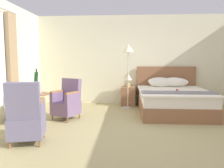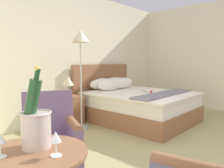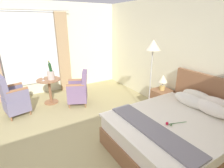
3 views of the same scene
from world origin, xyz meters
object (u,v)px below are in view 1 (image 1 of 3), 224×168
Objects in this scene: armchair_facing_bed at (26,117)px; bed at (172,99)px; side_table_round at (34,107)px; champagne_bucket at (37,86)px; wine_glass_near_edge at (33,90)px; armchair_by_window at (67,101)px; bedside_lamp at (128,78)px; floor_lamp_brass at (128,55)px; nightstand at (128,96)px; wine_glass_near_bucket at (27,88)px.

bed is at bearing 40.39° from armchair_facing_bed.
champagne_bucket is at bearing 60.88° from side_table_round.
armchair_by_window is (0.46, 0.80, -0.39)m from wine_glass_near_edge.
wine_glass_near_edge is 0.14× the size of armchair_facing_bed.
bedside_lamp is at bearing 49.52° from champagne_bucket.
bed is 5.51× the size of bedside_lamp.
side_table_round is 0.74× the size of armchair_by_window.
bedside_lamp is 3.65m from armchair_facing_bed.
side_table_round is (-1.94, -1.90, -1.10)m from floor_lamp_brass.
bed is at bearing -34.24° from nightstand.
bedside_lamp is at bearing 49.81° from side_table_round.
armchair_by_window is (-1.43, -1.24, -1.11)m from floor_lamp_brass.
nightstand is 0.82× the size of side_table_round.
wine_glass_near_edge is at bearing -127.81° from nightstand.
wine_glass_near_bucket is at bearing 177.77° from champagne_bucket.
champagne_bucket is (-1.91, -2.24, 0.57)m from nightstand.
champagne_bucket is at bearing -154.77° from bed.
wine_glass_near_edge is at bearing -71.53° from side_table_round.
nightstand is 3.64m from armchair_facing_bed.
armchair_facing_bed is (-1.69, -3.21, 0.16)m from nightstand.
wine_glass_near_bucket is 0.32m from wine_glass_near_edge.
bed is 14.66× the size of wine_glass_near_edge.
armchair_by_window is at bearing -161.81° from bed.
bedside_lamp reaches higher than side_table_round.
bedside_lamp is 0.38× the size of armchair_facing_bed.
champagne_bucket is at bearing -128.34° from armchair_by_window.
armchair_facing_bed is at bearing -77.33° from champagne_bucket.
bed is 3.43m from champagne_bucket.
bed is 2.30× the size of armchair_by_window.
wine_glass_near_edge is at bearing -119.74° from armchair_by_window.
nightstand is 1.45× the size of bedside_lamp.
champagne_bucket is at bearing 92.40° from wine_glass_near_edge.
nightstand is at bearing 48.78° from armchair_by_window.
bedside_lamp reaches higher than armchair_by_window.
bed reaches higher than bedside_lamp.
armchair_facing_bed is at bearing -120.90° from floor_lamp_brass.
champagne_bucket is at bearing -130.48° from bedside_lamp.
armchair_by_window is (0.51, 0.66, -0.01)m from side_table_round.
bedside_lamp is 3.10m from wine_glass_near_edge.
floor_lamp_brass reaches higher than champagne_bucket.
floor_lamp_brass is 2.19m from armchair_by_window.
armchair_by_window is at bearing -131.22° from bedside_lamp.
champagne_bucket is 0.56× the size of armchair_by_window.
champagne_bucket reaches higher than nightstand.
bedside_lamp is 0.81m from floor_lamp_brass.
wine_glass_near_bucket is (-2.13, -2.23, -0.03)m from bedside_lamp.
wine_glass_near_edge is (0.23, -0.22, 0.00)m from wine_glass_near_bucket.
bedside_lamp reaches higher than wine_glass_near_edge.
armchair_facing_bed is at bearing -139.61° from bed.
bed reaches higher than nightstand.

